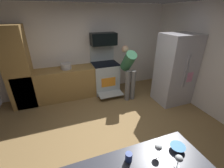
{
  "coord_description": "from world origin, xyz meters",
  "views": [
    {
      "loc": [
        -0.89,
        -2.25,
        2.35
      ],
      "look_at": [
        0.04,
        0.3,
        1.05
      ],
      "focal_mm": 24.11,
      "sensor_mm": 36.0,
      "label": 1
    }
  ],
  "objects_px": {
    "mug_coffee": "(129,157)",
    "wine_glass_mid": "(158,148)",
    "refrigerator": "(175,70)",
    "person_cook": "(129,69)",
    "stock_pot": "(66,66)",
    "mixing_bowl_small": "(177,148)",
    "wine_glass_near": "(179,159)",
    "oven_range": "(105,77)",
    "microwave": "(103,39)"
  },
  "relations": [
    {
      "from": "mixing_bowl_small",
      "to": "person_cook",
      "type": "bearing_deg",
      "value": 75.86
    },
    {
      "from": "microwave",
      "to": "wine_glass_mid",
      "type": "xyz_separation_m",
      "value": [
        -0.43,
        -3.38,
        -0.63
      ]
    },
    {
      "from": "wine_glass_mid",
      "to": "mug_coffee",
      "type": "xyz_separation_m",
      "value": [
        -0.33,
        0.05,
        -0.06
      ]
    },
    {
      "from": "mug_coffee",
      "to": "stock_pot",
      "type": "bearing_deg",
      "value": 96.71
    },
    {
      "from": "refrigerator",
      "to": "wine_glass_near",
      "type": "distance_m",
      "value": 2.98
    },
    {
      "from": "mug_coffee",
      "to": "wine_glass_mid",
      "type": "bearing_deg",
      "value": -8.42
    },
    {
      "from": "person_cook",
      "to": "oven_range",
      "type": "bearing_deg",
      "value": 130.06
    },
    {
      "from": "person_cook",
      "to": "stock_pot",
      "type": "xyz_separation_m",
      "value": [
        -1.65,
        0.62,
        0.08
      ]
    },
    {
      "from": "refrigerator",
      "to": "wine_glass_mid",
      "type": "relative_size",
      "value": 12.42
    },
    {
      "from": "microwave",
      "to": "mixing_bowl_small",
      "type": "height_order",
      "value": "microwave"
    },
    {
      "from": "wine_glass_mid",
      "to": "wine_glass_near",
      "type": "bearing_deg",
      "value": -60.52
    },
    {
      "from": "wine_glass_mid",
      "to": "mug_coffee",
      "type": "bearing_deg",
      "value": 171.58
    },
    {
      "from": "refrigerator",
      "to": "mug_coffee",
      "type": "relative_size",
      "value": 18.89
    },
    {
      "from": "oven_range",
      "to": "wine_glass_near",
      "type": "height_order",
      "value": "oven_range"
    },
    {
      "from": "wine_glass_near",
      "to": "wine_glass_mid",
      "type": "distance_m",
      "value": 0.22
    },
    {
      "from": "person_cook",
      "to": "wine_glass_mid",
      "type": "height_order",
      "value": "person_cook"
    },
    {
      "from": "refrigerator",
      "to": "mug_coffee",
      "type": "height_order",
      "value": "refrigerator"
    },
    {
      "from": "mixing_bowl_small",
      "to": "wine_glass_near",
      "type": "distance_m",
      "value": 0.25
    },
    {
      "from": "oven_range",
      "to": "refrigerator",
      "type": "relative_size",
      "value": 0.78
    },
    {
      "from": "oven_range",
      "to": "mug_coffee",
      "type": "height_order",
      "value": "oven_range"
    },
    {
      "from": "oven_range",
      "to": "mixing_bowl_small",
      "type": "xyz_separation_m",
      "value": [
        -0.17,
        -3.3,
        0.42
      ]
    },
    {
      "from": "oven_range",
      "to": "wine_glass_near",
      "type": "distance_m",
      "value": 3.52
    },
    {
      "from": "oven_range",
      "to": "wine_glass_mid",
      "type": "bearing_deg",
      "value": -97.47
    },
    {
      "from": "microwave",
      "to": "mug_coffee",
      "type": "distance_m",
      "value": 3.48
    },
    {
      "from": "wine_glass_mid",
      "to": "mug_coffee",
      "type": "height_order",
      "value": "wine_glass_mid"
    },
    {
      "from": "wine_glass_near",
      "to": "stock_pot",
      "type": "height_order",
      "value": "stock_pot"
    },
    {
      "from": "microwave",
      "to": "mixing_bowl_small",
      "type": "xyz_separation_m",
      "value": [
        -0.17,
        -3.39,
        -0.72
      ]
    },
    {
      "from": "mixing_bowl_small",
      "to": "stock_pot",
      "type": "xyz_separation_m",
      "value": [
        -0.98,
        3.31,
        0.05
      ]
    },
    {
      "from": "mixing_bowl_small",
      "to": "microwave",
      "type": "bearing_deg",
      "value": 87.18
    },
    {
      "from": "wine_glass_mid",
      "to": "stock_pot",
      "type": "relative_size",
      "value": 0.51
    },
    {
      "from": "refrigerator",
      "to": "person_cook",
      "type": "xyz_separation_m",
      "value": [
        -1.1,
        0.6,
        -0.04
      ]
    },
    {
      "from": "mug_coffee",
      "to": "refrigerator",
      "type": "bearing_deg",
      "value": 40.48
    },
    {
      "from": "microwave",
      "to": "person_cook",
      "type": "relative_size",
      "value": 0.49
    },
    {
      "from": "wine_glass_near",
      "to": "mug_coffee",
      "type": "xyz_separation_m",
      "value": [
        -0.44,
        0.24,
        -0.07
      ]
    },
    {
      "from": "oven_range",
      "to": "stock_pot",
      "type": "relative_size",
      "value": 5.0
    },
    {
      "from": "mixing_bowl_small",
      "to": "wine_glass_near",
      "type": "bearing_deg",
      "value": -131.99
    },
    {
      "from": "microwave",
      "to": "oven_range",
      "type": "bearing_deg",
      "value": -90.0
    },
    {
      "from": "refrigerator",
      "to": "wine_glass_mid",
      "type": "xyz_separation_m",
      "value": [
        -2.04,
        -2.08,
        0.07
      ]
    },
    {
      "from": "microwave",
      "to": "wine_glass_mid",
      "type": "bearing_deg",
      "value": -97.27
    },
    {
      "from": "oven_range",
      "to": "microwave",
      "type": "distance_m",
      "value": 1.15
    },
    {
      "from": "refrigerator",
      "to": "wine_glass_mid",
      "type": "distance_m",
      "value": 2.91
    },
    {
      "from": "wine_glass_mid",
      "to": "person_cook",
      "type": "bearing_deg",
      "value": 70.6
    },
    {
      "from": "microwave",
      "to": "stock_pot",
      "type": "relative_size",
      "value": 2.51
    },
    {
      "from": "wine_glass_near",
      "to": "microwave",
      "type": "bearing_deg",
      "value": 84.83
    },
    {
      "from": "mixing_bowl_small",
      "to": "wine_glass_mid",
      "type": "relative_size",
      "value": 1.16
    },
    {
      "from": "microwave",
      "to": "mixing_bowl_small",
      "type": "relative_size",
      "value": 4.2
    },
    {
      "from": "wine_glass_mid",
      "to": "mug_coffee",
      "type": "distance_m",
      "value": 0.34
    },
    {
      "from": "oven_range",
      "to": "stock_pot",
      "type": "xyz_separation_m",
      "value": [
        -1.14,
        0.02,
        0.47
      ]
    },
    {
      "from": "stock_pot",
      "to": "mixing_bowl_small",
      "type": "bearing_deg",
      "value": -73.57
    },
    {
      "from": "microwave",
      "to": "refrigerator",
      "type": "distance_m",
      "value": 2.19
    }
  ]
}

